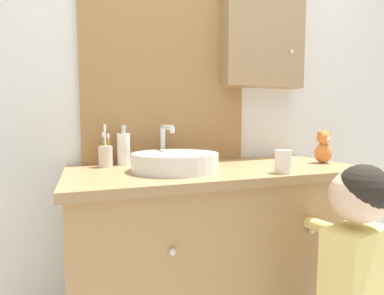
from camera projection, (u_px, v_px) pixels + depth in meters
The scene contains 8 objects.
wall_back at pixel (197, 79), 1.63m from camera, with size 3.20×0.18×2.50m.
vanity_counter at pixel (217, 255), 1.40m from camera, with size 1.32×0.59×0.84m.
sink_basin at pixel (175, 161), 1.28m from camera, with size 0.37×0.43×0.19m.
toothbrush_holder at pixel (106, 155), 1.38m from camera, with size 0.06×0.06×0.20m.
soap_dispenser at pixel (124, 148), 1.45m from camera, with size 0.06×0.06×0.19m.
child_figure at pixel (354, 272), 1.00m from camera, with size 0.24×0.46×0.91m.
teddy_bear at pixel (323, 148), 1.51m from camera, with size 0.09×0.08×0.17m.
drinking_cup at pixel (283, 162), 1.21m from camera, with size 0.07×0.07×0.09m, color silver.
Camera 1 is at (-0.57, -0.93, 1.05)m, focal length 28.00 mm.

